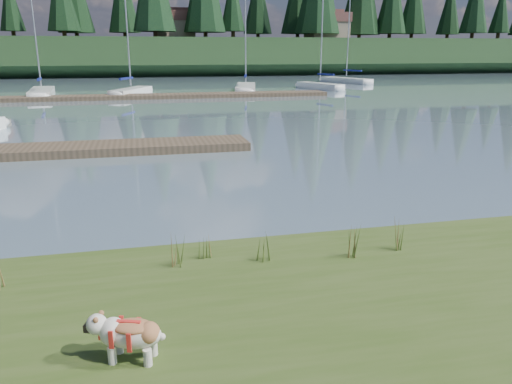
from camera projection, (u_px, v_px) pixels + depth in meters
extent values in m
plane|color=#7E98AA|center=(138.00, 99.00, 38.16)|extent=(200.00, 200.00, 0.00)
cube|color=black|center=(135.00, 57.00, 77.74)|extent=(200.00, 20.00, 5.00)
cylinder|color=silver|center=(112.00, 355.00, 5.36)|extent=(0.09, 0.09, 0.20)
cylinder|color=silver|center=(119.00, 345.00, 5.55)|extent=(0.09, 0.09, 0.20)
cylinder|color=silver|center=(148.00, 357.00, 5.32)|extent=(0.09, 0.09, 0.20)
cylinder|color=silver|center=(153.00, 347.00, 5.51)|extent=(0.09, 0.09, 0.20)
ellipsoid|color=silver|center=(133.00, 334.00, 5.38)|extent=(0.72, 0.52, 0.31)
ellipsoid|color=#A9683F|center=(132.00, 326.00, 5.35)|extent=(0.53, 0.44, 0.11)
ellipsoid|color=silver|center=(97.00, 324.00, 5.39)|extent=(0.29, 0.30, 0.23)
cube|color=black|center=(88.00, 327.00, 5.41)|extent=(0.10, 0.13, 0.09)
cube|color=#4C3D2C|center=(24.00, 152.00, 17.59)|extent=(16.00, 2.00, 0.30)
cube|color=#4C3D2C|center=(164.00, 96.00, 38.56)|extent=(26.00, 2.20, 0.30)
cube|color=white|center=(42.00, 93.00, 40.03)|extent=(2.41, 7.46, 0.70)
ellipsoid|color=white|center=(45.00, 90.00, 43.36)|extent=(1.80, 2.15, 0.70)
cylinder|color=silver|center=(32.00, 10.00, 38.29)|extent=(0.12, 0.12, 11.45)
cube|color=navy|center=(39.00, 79.00, 38.79)|extent=(0.50, 2.92, 0.20)
cube|color=white|center=(131.00, 93.00, 40.85)|extent=(3.54, 5.85, 0.70)
ellipsoid|color=white|center=(145.00, 90.00, 43.60)|extent=(1.80, 1.96, 0.70)
cylinder|color=silver|center=(127.00, 26.00, 39.44)|extent=(0.12, 0.12, 9.14)
cube|color=navy|center=(126.00, 78.00, 39.78)|extent=(1.11, 2.20, 0.20)
cube|color=white|center=(246.00, 89.00, 44.94)|extent=(3.31, 7.63, 0.70)
ellipsoid|color=white|center=(246.00, 86.00, 48.52)|extent=(2.03, 2.34, 0.70)
cylinder|color=silver|center=(245.00, 15.00, 43.21)|extent=(0.12, 0.12, 11.43)
cube|color=navy|center=(246.00, 76.00, 43.64)|extent=(0.86, 2.93, 0.20)
cube|color=white|center=(320.00, 87.00, 47.19)|extent=(3.13, 5.58, 0.70)
ellipsoid|color=white|center=(302.00, 85.00, 49.38)|extent=(1.66, 1.83, 0.70)
cylinder|color=silver|center=(322.00, 33.00, 45.87)|extent=(0.12, 0.12, 8.48)
cube|color=navy|center=(326.00, 74.00, 46.27)|extent=(0.97, 2.11, 0.20)
cube|color=white|center=(346.00, 81.00, 55.91)|extent=(3.89, 6.86, 0.70)
ellipsoid|color=white|center=(326.00, 80.00, 58.59)|extent=(2.05, 2.26, 0.70)
cylinder|color=silver|center=(349.00, 28.00, 54.36)|extent=(0.12, 0.12, 10.09)
cube|color=navy|center=(353.00, 70.00, 54.86)|extent=(1.17, 2.58, 0.20)
cone|color=#475B23|center=(174.00, 250.00, 7.77)|extent=(0.03, 0.03, 0.52)
cone|color=brown|center=(182.00, 254.00, 7.75)|extent=(0.03, 0.03, 0.41)
cone|color=#475B23|center=(178.00, 247.00, 7.81)|extent=(0.03, 0.03, 0.57)
cone|color=brown|center=(183.00, 254.00, 7.80)|extent=(0.03, 0.03, 0.36)
cone|color=#475B23|center=(176.00, 253.00, 7.71)|extent=(0.03, 0.03, 0.47)
cone|color=#475B23|center=(201.00, 246.00, 8.11)|extent=(0.03, 0.03, 0.37)
cone|color=brown|center=(208.00, 249.00, 8.07)|extent=(0.03, 0.03, 0.29)
cone|color=#475B23|center=(204.00, 244.00, 8.14)|extent=(0.03, 0.03, 0.40)
cone|color=brown|center=(210.00, 249.00, 8.12)|extent=(0.03, 0.03, 0.26)
cone|color=#475B23|center=(203.00, 249.00, 8.04)|extent=(0.03, 0.03, 0.33)
cone|color=#475B23|center=(350.00, 236.00, 8.08)|extent=(0.03, 0.03, 0.69)
cone|color=brown|center=(357.00, 241.00, 8.06)|extent=(0.03, 0.03, 0.55)
cone|color=#475B23|center=(352.00, 234.00, 8.11)|extent=(0.03, 0.03, 0.76)
cone|color=brown|center=(358.00, 242.00, 8.11)|extent=(0.03, 0.03, 0.48)
cone|color=#475B23|center=(353.00, 240.00, 8.02)|extent=(0.03, 0.03, 0.62)
cone|color=brown|center=(0.00, 276.00, 6.99)|extent=(0.03, 0.03, 0.41)
cone|color=#475B23|center=(259.00, 248.00, 7.98)|extent=(0.03, 0.03, 0.42)
cone|color=brown|center=(267.00, 251.00, 7.95)|extent=(0.03, 0.03, 0.34)
cone|color=#475B23|center=(262.00, 246.00, 8.01)|extent=(0.03, 0.03, 0.46)
cone|color=brown|center=(268.00, 251.00, 8.00)|extent=(0.03, 0.03, 0.29)
cone|color=#475B23|center=(261.00, 251.00, 7.91)|extent=(0.03, 0.03, 0.38)
cone|color=#475B23|center=(397.00, 234.00, 8.40)|extent=(0.03, 0.03, 0.54)
cone|color=brown|center=(405.00, 238.00, 8.38)|extent=(0.03, 0.03, 0.43)
cone|color=#475B23|center=(399.00, 232.00, 8.44)|extent=(0.03, 0.03, 0.59)
cone|color=brown|center=(405.00, 238.00, 8.43)|extent=(0.03, 0.03, 0.38)
cone|color=#475B23|center=(400.00, 237.00, 8.34)|extent=(0.03, 0.03, 0.49)
cube|color=#33281C|center=(145.00, 264.00, 8.56)|extent=(60.00, 0.50, 0.14)
cylinder|color=#382619|center=(64.00, 33.00, 73.68)|extent=(0.60, 0.60, 1.80)
cylinder|color=#382619|center=(155.00, 33.00, 70.90)|extent=(0.60, 0.60, 1.80)
cylinder|color=#382619|center=(233.00, 34.00, 77.27)|extent=(0.60, 0.60, 1.80)
cone|color=black|center=(233.00, 0.00, 75.91)|extent=(3.96, 3.96, 9.00)
cylinder|color=#382619|center=(317.00, 34.00, 78.23)|extent=(0.60, 0.60, 1.80)
cylinder|color=#382619|center=(389.00, 35.00, 84.10)|extent=(0.60, 0.60, 1.80)
cylinder|color=#382619|center=(472.00, 35.00, 83.19)|extent=(0.60, 0.60, 1.80)
cube|color=gray|center=(174.00, 31.00, 76.10)|extent=(6.00, 5.00, 2.80)
cube|color=brown|center=(173.00, 16.00, 75.52)|extent=(6.30, 5.30, 1.40)
cube|color=brown|center=(173.00, 10.00, 75.30)|extent=(4.20, 3.60, 0.70)
cube|color=gray|center=(327.00, 31.00, 79.47)|extent=(6.00, 5.00, 2.80)
cube|color=brown|center=(327.00, 17.00, 78.89)|extent=(6.30, 5.30, 1.40)
cube|color=brown|center=(327.00, 12.00, 78.67)|extent=(4.20, 3.60, 0.70)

